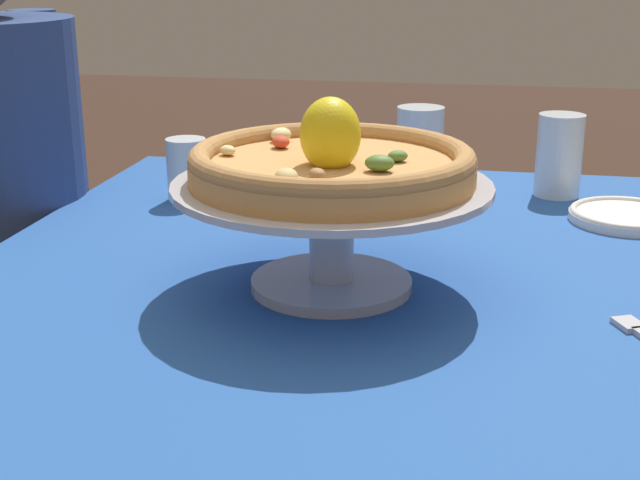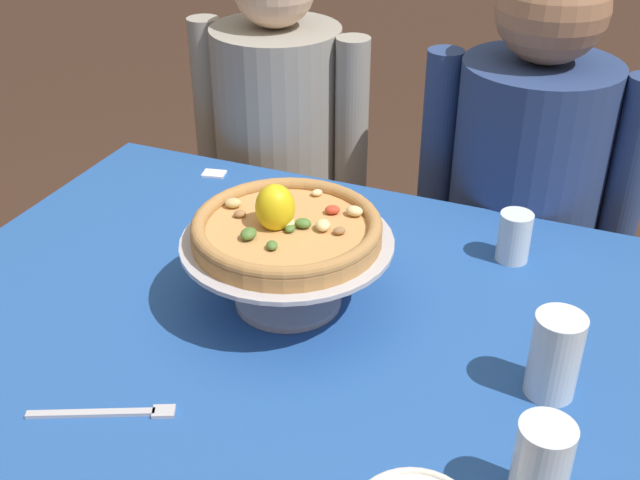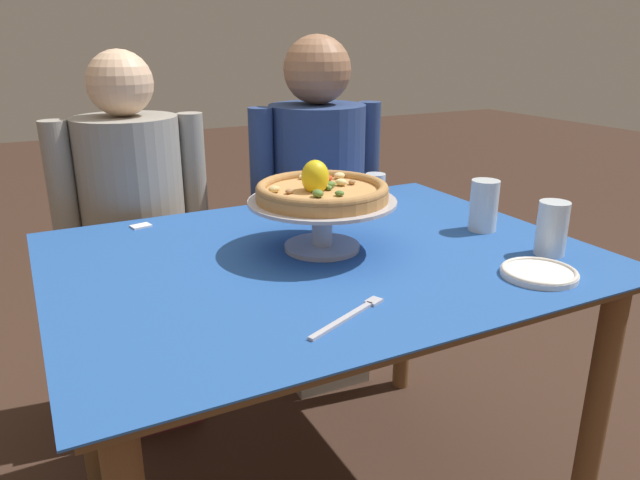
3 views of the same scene
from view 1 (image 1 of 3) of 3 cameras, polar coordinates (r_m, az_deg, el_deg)
dining_table at (r=1.03m, az=1.93°, el=-8.96°), size 1.24×0.96×0.75m
pizza_stand at (r=0.97m, az=0.75°, el=1.45°), size 0.35×0.35×0.12m
pizza at (r=0.96m, az=0.75°, el=5.03°), size 0.31×0.31×0.10m
water_glass_front_right at (r=1.42m, az=15.13°, el=4.94°), size 0.07×0.07×0.13m
water_glass_side_right at (r=1.40m, az=6.42°, el=5.43°), size 0.07×0.07×0.13m
water_glass_back_right at (r=1.36m, az=-8.57°, el=4.30°), size 0.06×0.06×0.10m
side_plate at (r=1.32m, az=19.20°, el=1.50°), size 0.16×0.16×0.02m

